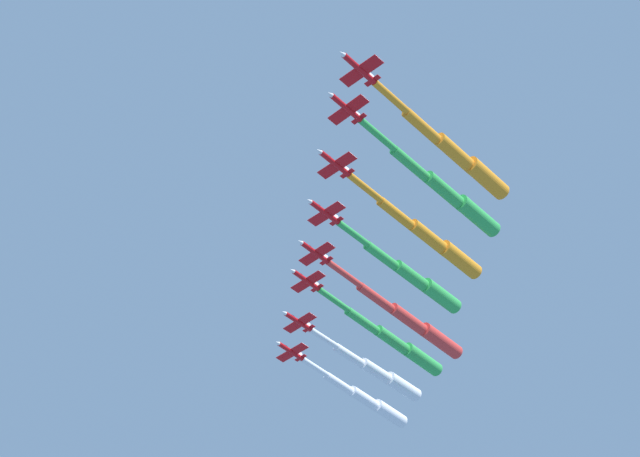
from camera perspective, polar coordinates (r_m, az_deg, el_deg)
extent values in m
cylinder|color=red|center=(214.56, 1.94, 7.74)|extent=(9.01, 1.24, 1.19)
cone|color=white|center=(211.86, 1.07, 8.50)|extent=(1.31, 1.14, 1.13)
cylinder|color=black|center=(217.18, 2.73, 7.05)|extent=(0.60, 0.90, 0.89)
ellipsoid|color=black|center=(213.85, 1.59, 8.12)|extent=(1.90, 0.83, 0.74)
cube|color=red|center=(214.82, 2.03, 7.66)|extent=(2.74, 8.39, 0.87)
cube|color=white|center=(213.54, 2.83, 8.21)|extent=(2.30, 0.72, 0.16)
cube|color=white|center=(216.27, 1.23, 7.13)|extent=(2.30, 0.72, 0.16)
cube|color=red|center=(216.64, 2.57, 7.19)|extent=(1.12, 3.20, 0.38)
cube|color=white|center=(217.36, 2.55, 7.35)|extent=(1.40, 0.29, 1.90)
cylinder|color=orange|center=(220.18, 3.59, 6.29)|extent=(11.46, 1.58, 1.52)
cylinder|color=orange|center=(226.15, 5.08, 4.88)|extent=(11.46, 2.33, 2.28)
cylinder|color=orange|center=(232.17, 6.62, 3.62)|extent=(11.47, 3.09, 3.03)
cylinder|color=orange|center=(238.44, 8.09, 2.43)|extent=(11.47, 3.85, 3.79)
cylinder|color=red|center=(226.77, 1.30, 5.86)|extent=(9.00, 1.27, 1.23)
cone|color=white|center=(224.01, 0.48, 6.56)|extent=(1.30, 1.18, 1.17)
cylinder|color=black|center=(229.45, 2.06, 5.22)|extent=(0.60, 0.93, 0.93)
ellipsoid|color=black|center=(226.04, 0.97, 6.21)|extent=(1.90, 0.85, 0.77)
cube|color=red|center=(227.04, 1.39, 5.78)|extent=(2.73, 8.36, 1.24)
cube|color=white|center=(225.78, 2.14, 6.32)|extent=(2.30, 0.72, 0.19)
cube|color=white|center=(228.45, 0.65, 5.27)|extent=(2.30, 0.72, 0.19)
cube|color=red|center=(228.89, 1.91, 5.35)|extent=(1.11, 3.19, 0.52)
cube|color=white|center=(229.61, 1.88, 5.51)|extent=(1.40, 0.37, 1.90)
cylinder|color=green|center=(232.79, 2.95, 4.47)|extent=(12.62, 1.62, 1.57)
cylinder|color=green|center=(239.48, 4.52, 3.05)|extent=(12.62, 2.40, 2.36)
cylinder|color=green|center=(246.25, 6.13, 1.79)|extent=(12.63, 3.19, 3.14)
cylinder|color=green|center=(253.31, 7.65, 0.61)|extent=(12.63, 3.98, 3.93)
cylinder|color=red|center=(235.36, 0.75, 3.15)|extent=(9.01, 1.25, 1.19)
cone|color=white|center=(232.50, -0.05, 3.79)|extent=(1.31, 1.14, 1.13)
cylinder|color=black|center=(238.11, 1.49, 2.57)|extent=(0.61, 0.90, 0.89)
ellipsoid|color=black|center=(234.56, 0.43, 3.48)|extent=(1.91, 0.83, 0.74)
cube|color=red|center=(235.63, 0.84, 3.08)|extent=(2.76, 8.40, 0.86)
cube|color=white|center=(234.11, 1.56, 3.56)|extent=(2.30, 0.72, 0.16)
cube|color=white|center=(237.30, 0.13, 2.63)|extent=(2.30, 0.72, 0.16)
cube|color=red|center=(237.54, 1.34, 2.69)|extent=(1.12, 3.20, 0.37)
cube|color=white|center=(238.21, 1.32, 2.85)|extent=(1.40, 0.29, 1.90)
cylinder|color=orange|center=(241.44, 2.33, 1.90)|extent=(12.24, 1.60, 1.51)
cylinder|color=orange|center=(248.09, 3.82, 0.65)|extent=(12.24, 2.36, 2.27)
cylinder|color=orange|center=(254.73, 5.35, -0.47)|extent=(12.25, 3.12, 3.03)
cylinder|color=orange|center=(261.64, 6.81, -1.52)|extent=(12.25, 3.87, 3.79)
cylinder|color=red|center=(244.94, 0.24, 0.78)|extent=(9.01, 1.28, 1.18)
cone|color=white|center=(242.02, -0.54, 1.36)|extent=(1.31, 1.14, 1.12)
cylinder|color=black|center=(247.75, 0.96, 0.25)|extent=(0.61, 0.89, 0.89)
ellipsoid|color=black|center=(244.11, -0.07, 1.09)|extent=(1.91, 0.83, 0.74)
cube|color=red|center=(245.22, 0.32, 0.71)|extent=(2.79, 8.41, 0.78)
cube|color=white|center=(243.57, 1.01, 1.15)|extent=(2.31, 0.73, 0.15)
cube|color=white|center=(247.02, -0.35, 0.30)|extent=(2.31, 0.73, 0.15)
cube|color=red|center=(247.17, 0.81, 0.36)|extent=(1.13, 3.21, 0.34)
cube|color=white|center=(247.81, 0.80, 0.52)|extent=(1.40, 0.28, 1.90)
cylinder|color=green|center=(250.96, 1.73, -0.33)|extent=(11.52, 1.62, 1.50)
cylinder|color=green|center=(257.33, 3.10, -1.41)|extent=(11.53, 2.38, 2.25)
cylinder|color=green|center=(263.62, 4.52, -2.37)|extent=(11.54, 3.13, 3.01)
cylinder|color=green|center=(270.13, 5.88, -3.28)|extent=(11.55, 3.88, 3.76)
cylinder|color=red|center=(255.69, -0.23, -1.19)|extent=(9.00, 1.23, 1.22)
cone|color=white|center=(252.68, -0.97, -0.65)|extent=(1.30, 1.16, 1.16)
cylinder|color=black|center=(258.58, 0.45, -1.68)|extent=(0.60, 0.92, 0.92)
ellipsoid|color=black|center=(254.82, -0.53, -0.90)|extent=(1.90, 0.84, 0.76)
cube|color=red|center=(255.98, -0.15, -1.25)|extent=(2.71, 8.36, 1.11)
cube|color=white|center=(254.37, 0.51, -0.82)|extent=(2.30, 0.71, 0.18)
cube|color=white|center=(257.74, -0.80, -1.65)|extent=(2.30, 0.71, 0.18)
cube|color=red|center=(257.98, 0.31, -1.58)|extent=(1.10, 3.19, 0.47)
cube|color=white|center=(258.61, 0.29, -1.42)|extent=(1.40, 0.34, 1.90)
cylinder|color=red|center=(262.41, 1.32, -2.30)|extent=(13.50, 1.56, 1.55)
cylinder|color=red|center=(270.06, 2.84, -3.46)|extent=(13.50, 2.34, 2.33)
cylinder|color=red|center=(277.72, 4.40, -4.49)|extent=(13.51, 3.12, 3.11)
cylinder|color=red|center=(285.64, 5.89, -5.46)|extent=(13.51, 3.89, 3.88)
cylinder|color=red|center=(268.26, -0.66, -2.55)|extent=(9.01, 1.27, 1.22)
cone|color=white|center=(265.20, -1.37, -2.05)|extent=(1.31, 1.17, 1.16)
cylinder|color=black|center=(271.18, -0.01, -3.00)|extent=(0.61, 0.92, 0.91)
ellipsoid|color=black|center=(267.36, -0.94, -2.28)|extent=(1.90, 0.84, 0.76)
cube|color=red|center=(268.55, -0.58, -2.61)|extent=(2.75, 8.38, 1.10)
cube|color=white|center=(266.88, 0.04, -2.21)|extent=(2.30, 0.72, 0.18)
cube|color=white|center=(270.37, -1.20, -2.98)|extent=(2.30, 0.72, 0.18)
cube|color=red|center=(270.58, -0.14, -2.91)|extent=(1.12, 3.20, 0.47)
cube|color=white|center=(271.19, -0.16, -2.76)|extent=(1.40, 0.35, 1.90)
cylinder|color=green|center=(274.88, 0.78, -3.55)|extent=(12.85, 1.62, 1.55)
cylinder|color=green|center=(282.22, 2.17, -4.59)|extent=(12.85, 2.40, 2.33)
cylinder|color=green|center=(289.51, 3.61, -5.50)|extent=(12.85, 3.17, 3.10)
cylinder|color=green|center=(297.03, 4.98, -6.36)|extent=(12.86, 3.95, 3.88)
cylinder|color=red|center=(278.38, -1.06, -4.55)|extent=(9.01, 1.32, 1.21)
cone|color=white|center=(275.32, -1.76, -4.10)|extent=(1.31, 1.17, 1.15)
cylinder|color=black|center=(281.31, -0.41, -4.97)|extent=(0.61, 0.92, 0.91)
ellipsoid|color=black|center=(277.46, -1.34, -4.30)|extent=(1.91, 0.85, 0.76)
cube|color=red|center=(278.68, -0.98, -4.61)|extent=(2.80, 8.40, 1.03)
cube|color=white|center=(276.85, -0.39, -4.24)|extent=(2.31, 0.73, 0.17)
cube|color=white|center=(280.63, -1.57, -4.95)|extent=(2.31, 0.73, 0.17)
cube|color=red|center=(280.71, -0.54, -4.88)|extent=(1.14, 3.21, 0.44)
cube|color=white|center=(281.29, -0.56, -4.73)|extent=(1.40, 0.34, 1.90)
cylinder|color=white|center=(284.60, 0.28, -5.41)|extent=(11.38, 1.68, 1.54)
cylinder|color=white|center=(291.10, 1.52, -6.25)|extent=(11.39, 2.45, 2.31)
cylinder|color=white|center=(297.46, 2.80, -6.98)|extent=(11.40, 3.22, 3.08)
cylinder|color=white|center=(303.99, 4.04, -7.68)|extent=(11.41, 3.99, 3.85)
cylinder|color=red|center=(290.20, -1.43, -5.99)|extent=(9.02, 1.34, 1.22)
cone|color=white|center=(287.03, -2.08, -5.57)|extent=(1.32, 1.17, 1.16)
cylinder|color=black|center=(293.23, -0.82, -6.38)|extent=(0.61, 0.92, 0.91)
ellipsoid|color=black|center=(289.23, -1.69, -5.75)|extent=(1.91, 0.86, 0.76)
cube|color=red|center=(290.51, -1.36, -6.05)|extent=(2.81, 8.40, 1.08)
cube|color=white|center=(288.69, -0.78, -5.70)|extent=(2.31, 0.74, 0.18)
cube|color=white|center=(292.45, -1.93, -6.36)|extent=(2.31, 0.74, 0.18)
cube|color=red|center=(292.60, -0.94, -6.30)|extent=(1.14, 3.21, 0.46)
cube|color=white|center=(293.17, -0.96, -6.16)|extent=(1.40, 0.35, 1.90)
cylinder|color=white|center=(296.64, -0.16, -6.81)|extent=(11.44, 1.70, 1.55)
cylinder|color=white|center=(303.35, 1.00, -7.60)|extent=(11.46, 2.48, 2.32)
cylinder|color=white|center=(309.92, 2.22, -8.30)|extent=(11.47, 3.25, 3.10)
cylinder|color=white|center=(316.65, 3.40, -8.96)|extent=(11.48, 4.02, 3.87)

